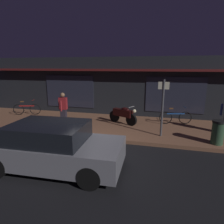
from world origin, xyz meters
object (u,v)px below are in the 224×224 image
person_photographer (63,109)px  parked_car_near (53,147)px  trash_bin (218,132)px  motorcycle (123,114)px  bicycle_parked (175,117)px  sign_post (163,105)px  bicycle_extra (27,109)px

person_photographer → parked_car_near: bearing=-66.8°
trash_bin → motorcycle: bearing=156.5°
motorcycle → person_photographer: (-2.80, -1.06, 0.38)m
bicycle_parked → sign_post: size_ratio=0.68×
sign_post → person_photographer: bearing=176.3°
sign_post → parked_car_near: bearing=-134.3°
person_photographer → sign_post: size_ratio=0.70×
person_photographer → sign_post: 4.74m
bicycle_parked → person_photographer: size_ratio=0.97×
bicycle_extra → trash_bin: size_ratio=1.72×
motorcycle → sign_post: (1.91, -1.37, 0.86)m
motorcycle → person_photographer: 3.02m
person_photographer → motorcycle: bearing=20.8°
motorcycle → person_photographer: person_photographer is taller
parked_car_near → person_photographer: bearing=113.2°
bicycle_extra → parked_car_near: size_ratio=0.38×
bicycle_extra → person_photographer: bearing=-24.6°
sign_post → bicycle_parked: bearing=70.2°
bicycle_extra → bicycle_parked: bearing=1.0°
motorcycle → sign_post: bearing=-35.6°
bicycle_extra → sign_post: sign_post is taller
sign_post → trash_bin: (2.09, -0.37, -0.89)m
bicycle_parked → parked_car_near: (-3.89, -5.23, 0.20)m
person_photographer → parked_car_near: person_photographer is taller
bicycle_extra → trash_bin: (10.09, -2.18, 0.11)m
bicycle_parked → sign_post: sign_post is taller
bicycle_parked → parked_car_near: size_ratio=0.39×
person_photographer → bicycle_parked: bearing=17.1°
motorcycle → trash_bin: size_ratio=1.69×
bicycle_parked → trash_bin: size_ratio=1.75×
motorcycle → bicycle_parked: bearing=13.0°
bicycle_parked → sign_post: 2.32m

